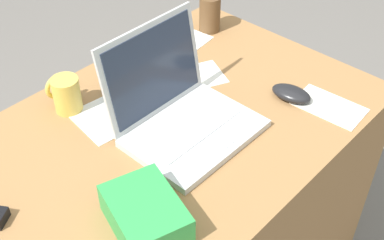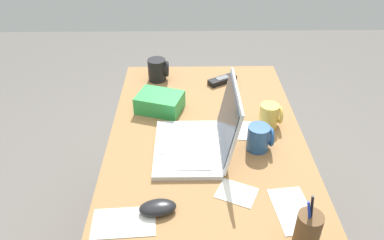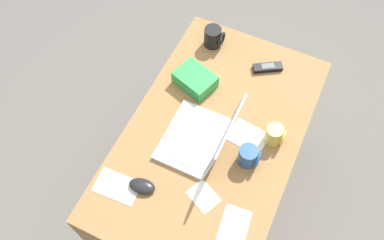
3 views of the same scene
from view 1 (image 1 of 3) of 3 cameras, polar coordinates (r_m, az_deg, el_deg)
name	(u,v)px [view 1 (image 1 of 3)]	position (r m, az deg, el deg)	size (l,w,h in m)	color
desk	(162,231)	(1.52, -3.42, -12.30)	(1.18, 0.72, 0.75)	#9E7042
laptop	(181,112)	(1.23, -1.27, 0.94)	(0.31, 0.28, 0.25)	silver
computer_mouse	(291,94)	(1.37, 11.06, 2.92)	(0.06, 0.11, 0.03)	black
coffee_mug_white	(123,80)	(1.35, -7.75, 4.42)	(0.08, 0.09, 0.09)	#26518C
coffee_mug_spare	(66,94)	(1.33, -13.97, 2.87)	(0.07, 0.08, 0.09)	#E0BC4C
pen_holder	(210,13)	(1.62, 2.02, 11.87)	(0.07, 0.07, 0.18)	brown
snack_bag	(145,214)	(1.03, -5.25, -10.47)	(0.13, 0.18, 0.07)	green
paper_note_near_laptop	(183,44)	(1.57, -0.98, 8.48)	(0.18, 0.10, 0.00)	white
paper_note_left	(102,119)	(1.30, -10.00, 0.06)	(0.12, 0.16, 0.00)	white
paper_note_right	(206,74)	(1.44, 1.61, 5.14)	(0.09, 0.12, 0.00)	white
paper_note_front	(329,106)	(1.37, 15.12, 1.48)	(0.11, 0.18, 0.00)	white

